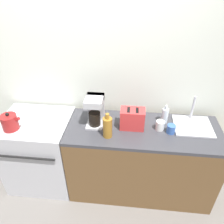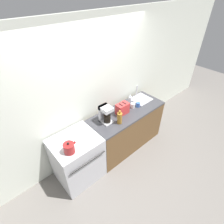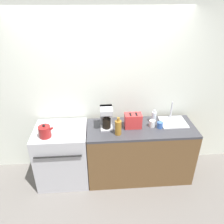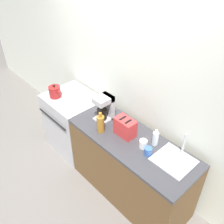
{
  "view_description": "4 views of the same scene",
  "coord_description": "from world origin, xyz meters",
  "px_view_note": "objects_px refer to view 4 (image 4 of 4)",
  "views": [
    {
      "loc": [
        0.42,
        -1.47,
        2.3
      ],
      "look_at": [
        0.23,
        0.33,
        1.08
      ],
      "focal_mm": 35.0,
      "sensor_mm": 36.0,
      "label": 1
    },
    {
      "loc": [
        -1.44,
        -1.5,
        2.92
      ],
      "look_at": [
        0.22,
        0.37,
        1.02
      ],
      "focal_mm": 28.0,
      "sensor_mm": 36.0,
      "label": 2
    },
    {
      "loc": [
        -0.06,
        -2.34,
        2.62
      ],
      "look_at": [
        0.14,
        0.41,
        1.12
      ],
      "focal_mm": 35.0,
      "sensor_mm": 36.0,
      "label": 3
    },
    {
      "loc": [
        1.92,
        -1.25,
        2.82
      ],
      "look_at": [
        0.15,
        0.39,
        1.03
      ],
      "focal_mm": 40.0,
      "sensor_mm": 36.0,
      "label": 4
    }
  ],
  "objects_px": {
    "bottle_amber": "(101,124)",
    "cup_white": "(143,144)",
    "toaster": "(125,127)",
    "cup_blue": "(148,151)",
    "kettle": "(55,92)",
    "stove": "(74,122)",
    "coffee_maker": "(105,107)",
    "bottle_clear": "(155,138)"
  },
  "relations": [
    {
      "from": "cup_white",
      "to": "toaster",
      "type": "bearing_deg",
      "value": 178.78
    },
    {
      "from": "toaster",
      "to": "coffee_maker",
      "type": "xyz_separation_m",
      "value": [
        -0.38,
        0.04,
        0.06
      ]
    },
    {
      "from": "kettle",
      "to": "bottle_amber",
      "type": "height_order",
      "value": "bottle_amber"
    },
    {
      "from": "bottle_amber",
      "to": "cup_blue",
      "type": "height_order",
      "value": "bottle_amber"
    },
    {
      "from": "stove",
      "to": "kettle",
      "type": "height_order",
      "value": "kettle"
    },
    {
      "from": "stove",
      "to": "bottle_clear",
      "type": "relative_size",
      "value": 4.42
    },
    {
      "from": "bottle_clear",
      "to": "stove",
      "type": "bearing_deg",
      "value": -174.87
    },
    {
      "from": "coffee_maker",
      "to": "cup_white",
      "type": "xyz_separation_m",
      "value": [
        0.67,
        -0.04,
        -0.12
      ]
    },
    {
      "from": "toaster",
      "to": "cup_white",
      "type": "xyz_separation_m",
      "value": [
        0.28,
        -0.01,
        -0.06
      ]
    },
    {
      "from": "bottle_amber",
      "to": "cup_blue",
      "type": "bearing_deg",
      "value": 10.8
    },
    {
      "from": "bottle_amber",
      "to": "toaster",
      "type": "bearing_deg",
      "value": 35.73
    },
    {
      "from": "stove",
      "to": "cup_blue",
      "type": "xyz_separation_m",
      "value": [
        1.44,
        -0.05,
        0.49
      ]
    },
    {
      "from": "bottle_amber",
      "to": "kettle",
      "type": "bearing_deg",
      "value": 179.27
    },
    {
      "from": "cup_white",
      "to": "stove",
      "type": "bearing_deg",
      "value": 179.75
    },
    {
      "from": "stove",
      "to": "bottle_amber",
      "type": "height_order",
      "value": "bottle_amber"
    },
    {
      "from": "kettle",
      "to": "bottle_clear",
      "type": "relative_size",
      "value": 0.99
    },
    {
      "from": "stove",
      "to": "cup_blue",
      "type": "bearing_deg",
      "value": -1.93
    },
    {
      "from": "kettle",
      "to": "toaster",
      "type": "bearing_deg",
      "value": 7.19
    },
    {
      "from": "kettle",
      "to": "cup_blue",
      "type": "distance_m",
      "value": 1.62
    },
    {
      "from": "stove",
      "to": "toaster",
      "type": "bearing_deg",
      "value": 0.01
    },
    {
      "from": "toaster",
      "to": "cup_blue",
      "type": "bearing_deg",
      "value": -7.17
    },
    {
      "from": "coffee_maker",
      "to": "stove",
      "type": "bearing_deg",
      "value": -176.96
    },
    {
      "from": "toaster",
      "to": "coffee_maker",
      "type": "relative_size",
      "value": 0.75
    },
    {
      "from": "cup_blue",
      "to": "cup_white",
      "type": "relative_size",
      "value": 0.93
    },
    {
      "from": "bottle_amber",
      "to": "cup_white",
      "type": "xyz_separation_m",
      "value": [
        0.51,
        0.16,
        -0.06
      ]
    },
    {
      "from": "stove",
      "to": "bottle_clear",
      "type": "bearing_deg",
      "value": 5.13
    },
    {
      "from": "coffee_maker",
      "to": "bottle_clear",
      "type": "relative_size",
      "value": 1.57
    },
    {
      "from": "cup_blue",
      "to": "bottle_clear",
      "type": "bearing_deg",
      "value": 105.94
    },
    {
      "from": "kettle",
      "to": "toaster",
      "type": "height_order",
      "value": "toaster"
    },
    {
      "from": "kettle",
      "to": "toaster",
      "type": "relative_size",
      "value": 0.83
    },
    {
      "from": "toaster",
      "to": "cup_white",
      "type": "height_order",
      "value": "toaster"
    },
    {
      "from": "toaster",
      "to": "cup_white",
      "type": "distance_m",
      "value": 0.29
    },
    {
      "from": "bottle_amber",
      "to": "cup_white",
      "type": "distance_m",
      "value": 0.54
    },
    {
      "from": "coffee_maker",
      "to": "cup_white",
      "type": "relative_size",
      "value": 3.27
    },
    {
      "from": "stove",
      "to": "cup_blue",
      "type": "relative_size",
      "value": 9.93
    },
    {
      "from": "kettle",
      "to": "bottle_amber",
      "type": "relative_size",
      "value": 0.77
    },
    {
      "from": "stove",
      "to": "kettle",
      "type": "bearing_deg",
      "value": -137.41
    },
    {
      "from": "cup_white",
      "to": "bottle_amber",
      "type": "bearing_deg",
      "value": -162.61
    },
    {
      "from": "coffee_maker",
      "to": "bottle_amber",
      "type": "height_order",
      "value": "coffee_maker"
    },
    {
      "from": "coffee_maker",
      "to": "cup_blue",
      "type": "distance_m",
      "value": 0.78
    },
    {
      "from": "stove",
      "to": "toaster",
      "type": "relative_size",
      "value": 3.74
    },
    {
      "from": "stove",
      "to": "cup_blue",
      "type": "height_order",
      "value": "cup_blue"
    }
  ]
}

